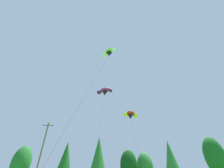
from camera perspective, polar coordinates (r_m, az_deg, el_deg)
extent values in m
ellipsoid|color=#236628|center=(45.88, -32.95, -25.23)|extent=(4.52, 4.52, 7.92)
cone|color=#19561E|center=(42.94, -18.41, -26.85)|extent=(4.09, 4.09, 8.38)
cone|color=#236628|center=(39.35, -5.53, -27.04)|extent=(4.23, 4.23, 8.85)
ellipsoid|color=#0F3D14|center=(40.91, 6.82, -30.02)|extent=(4.28, 4.28, 7.21)
ellipsoid|color=#2D7033|center=(44.83, 13.29, -29.89)|extent=(4.27, 4.27, 7.17)
cone|color=#2D7033|center=(49.31, 22.68, -25.77)|extent=(4.42, 4.42, 9.50)
ellipsoid|color=#19561E|center=(52.14, 36.30, -22.59)|extent=(5.36, 5.36, 10.34)
cylinder|color=brown|center=(33.25, -27.09, -24.41)|extent=(0.26, 0.26, 12.87)
cube|color=brown|center=(34.45, -24.49, -15.04)|extent=(2.20, 0.14, 0.14)
ellipsoid|color=#93D633|center=(28.96, -1.29, 13.09)|extent=(2.09, 2.16, 0.82)
ellipsoid|color=white|center=(28.22, 0.53, 13.75)|extent=(1.35, 1.31, 1.01)
ellipsoid|color=white|center=(29.26, -3.06, 11.58)|extent=(1.26, 1.34, 1.01)
cone|color=black|center=(28.50, -1.17, 12.01)|extent=(1.46, 1.46, 0.89)
cylinder|color=black|center=(18.76, -9.63, -2.81)|extent=(6.40, 6.65, 21.07)
ellipsoid|color=#D12893|center=(33.63, -3.01, -2.44)|extent=(2.64, 2.32, 1.06)
ellipsoid|color=#66144C|center=(33.00, -0.75, -2.61)|extent=(1.52, 1.52, 1.26)
ellipsoid|color=#66144C|center=(33.90, -5.25, -3.40)|extent=(1.57, 1.58, 1.26)
cone|color=black|center=(33.28, -2.97, -3.81)|extent=(1.71, 1.71, 1.08)
cylinder|color=black|center=(25.49, -5.15, -17.08)|extent=(2.43, 8.34, 17.72)
ellipsoid|color=red|center=(31.26, 7.49, -11.77)|extent=(2.00, 1.51, 1.14)
ellipsoid|color=yellow|center=(31.58, 9.59, -12.49)|extent=(1.27, 1.22, 1.26)
ellipsoid|color=yellow|center=(30.72, 5.43, -12.17)|extent=(1.16, 1.23, 1.26)
cone|color=black|center=(31.09, 7.51, -13.10)|extent=(1.15, 1.15, 0.91)
cylinder|color=black|center=(23.93, 9.57, -22.12)|extent=(2.51, 10.94, 11.61)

